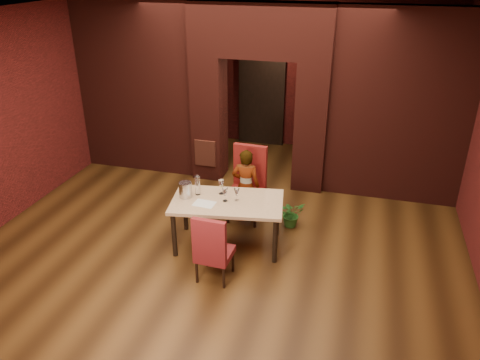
% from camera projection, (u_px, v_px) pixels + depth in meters
% --- Properties ---
extents(floor, '(8.00, 8.00, 0.00)m').
position_uv_depth(floor, '(228.00, 233.00, 7.21)').
color(floor, '#482B12').
rests_on(floor, ground).
extents(ceiling, '(7.00, 8.00, 0.04)m').
position_uv_depth(ceiling, '(225.00, 14.00, 5.83)').
color(ceiling, silver).
rests_on(ceiling, ground).
extents(wall_back, '(7.00, 0.04, 3.20)m').
position_uv_depth(wall_back, '(281.00, 73.00, 9.99)').
color(wall_back, maroon).
rests_on(wall_back, ground).
extents(wall_front, '(7.00, 0.04, 3.20)m').
position_uv_depth(wall_front, '(46.00, 339.00, 3.04)').
color(wall_front, maroon).
rests_on(wall_front, ground).
extents(wall_left, '(0.04, 8.00, 3.20)m').
position_uv_depth(wall_left, '(14.00, 115.00, 7.36)').
color(wall_left, maroon).
rests_on(wall_left, ground).
extents(pillar_left, '(0.55, 0.55, 2.30)m').
position_uv_depth(pillar_left, '(209.00, 118.00, 8.68)').
color(pillar_left, maroon).
rests_on(pillar_left, ground).
extents(pillar_right, '(0.55, 0.55, 2.30)m').
position_uv_depth(pillar_right, '(312.00, 127.00, 8.22)').
color(pillar_right, maroon).
rests_on(pillar_right, ground).
extents(lintel, '(2.45, 0.55, 0.90)m').
position_uv_depth(lintel, '(261.00, 30.00, 7.76)').
color(lintel, maroon).
rests_on(lintel, ground).
extents(wing_wall_left, '(2.28, 0.35, 3.20)m').
position_uv_depth(wing_wall_left, '(138.00, 89.00, 8.83)').
color(wing_wall_left, maroon).
rests_on(wing_wall_left, ground).
extents(wing_wall_right, '(2.28, 0.35, 3.20)m').
position_uv_depth(wing_wall_right, '(399.00, 108.00, 7.68)').
color(wing_wall_right, maroon).
rests_on(wing_wall_right, ground).
extents(vent_panel, '(0.40, 0.03, 0.50)m').
position_uv_depth(vent_panel, '(205.00, 153.00, 8.68)').
color(vent_panel, '#A94831').
rests_on(vent_panel, ground).
extents(rear_door, '(0.90, 0.08, 2.10)m').
position_uv_depth(rear_door, '(262.00, 98.00, 10.27)').
color(rear_door, black).
rests_on(rear_door, ground).
extents(rear_door_frame, '(1.02, 0.04, 2.22)m').
position_uv_depth(rear_door_frame, '(261.00, 98.00, 10.24)').
color(rear_door_frame, black).
rests_on(rear_door_frame, ground).
extents(dining_table, '(1.69, 1.12, 0.73)m').
position_uv_depth(dining_table, '(228.00, 223.00, 6.77)').
color(dining_table, tan).
rests_on(dining_table, ground).
extents(chair_far, '(0.57, 0.57, 1.19)m').
position_uv_depth(chair_far, '(246.00, 185.00, 7.37)').
color(chair_far, maroon).
rests_on(chair_far, ground).
extents(chair_near, '(0.46, 0.46, 0.97)m').
position_uv_depth(chair_near, '(215.00, 246.00, 6.02)').
color(chair_near, maroon).
rests_on(chair_near, ground).
extents(person_seated, '(0.46, 0.31, 1.22)m').
position_uv_depth(person_seated, '(246.00, 186.00, 7.32)').
color(person_seated, white).
rests_on(person_seated, ground).
extents(wine_glass_a, '(0.09, 0.09, 0.22)m').
position_uv_depth(wine_glass_a, '(221.00, 187.00, 6.76)').
color(wine_glass_a, white).
rests_on(wine_glass_a, dining_table).
extents(wine_glass_b, '(0.08, 0.08, 0.21)m').
position_uv_depth(wine_glass_b, '(225.00, 195.00, 6.55)').
color(wine_glass_b, white).
rests_on(wine_glass_b, dining_table).
extents(wine_glass_c, '(0.08, 0.08, 0.19)m').
position_uv_depth(wine_glass_c, '(237.00, 194.00, 6.57)').
color(wine_glass_c, white).
rests_on(wine_glass_c, dining_table).
extents(tasting_sheet, '(0.31, 0.24, 0.00)m').
position_uv_depth(tasting_sheet, '(204.00, 204.00, 6.52)').
color(tasting_sheet, silver).
rests_on(tasting_sheet, dining_table).
extents(wine_bucket, '(0.19, 0.19, 0.23)m').
position_uv_depth(wine_bucket, '(185.00, 190.00, 6.66)').
color(wine_bucket, '#B1B1B8').
rests_on(wine_bucket, dining_table).
extents(water_bottle, '(0.07, 0.07, 0.31)m').
position_uv_depth(water_bottle, '(198.00, 185.00, 6.72)').
color(water_bottle, white).
rests_on(water_bottle, dining_table).
extents(potted_plant, '(0.51, 0.50, 0.43)m').
position_uv_depth(potted_plant, '(291.00, 214.00, 7.32)').
color(potted_plant, '#255E1F').
rests_on(potted_plant, ground).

